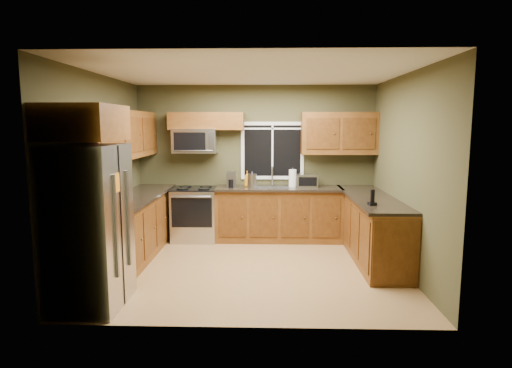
{
  "coord_description": "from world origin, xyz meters",
  "views": [
    {
      "loc": [
        0.23,
        -5.83,
        2.01
      ],
      "look_at": [
        0.05,
        0.35,
        1.15
      ],
      "focal_mm": 30.0,
      "sensor_mm": 36.0,
      "label": 1
    }
  ],
  "objects_px": {
    "toaster_oven": "(307,181)",
    "soap_bottle_b": "(295,180)",
    "range": "(195,213)",
    "microwave": "(195,141)",
    "cordless_phone": "(372,201)",
    "soap_bottle_c": "(252,182)",
    "paper_towel_roll": "(293,178)",
    "coffee_maker": "(231,180)",
    "soap_bottle_a": "(247,179)",
    "kettle": "(252,180)",
    "refrigerator": "(89,226)"
  },
  "relations": [
    {
      "from": "soap_bottle_a",
      "to": "kettle",
      "type": "bearing_deg",
      "value": -40.22
    },
    {
      "from": "kettle",
      "to": "toaster_oven",
      "type": "bearing_deg",
      "value": 2.37
    },
    {
      "from": "range",
      "to": "microwave",
      "type": "height_order",
      "value": "microwave"
    },
    {
      "from": "coffee_maker",
      "to": "soap_bottle_a",
      "type": "bearing_deg",
      "value": 16.71
    },
    {
      "from": "cordless_phone",
      "to": "kettle",
      "type": "bearing_deg",
      "value": 135.58
    },
    {
      "from": "range",
      "to": "coffee_maker",
      "type": "height_order",
      "value": "coffee_maker"
    },
    {
      "from": "soap_bottle_b",
      "to": "soap_bottle_c",
      "type": "bearing_deg",
      "value": -174.93
    },
    {
      "from": "refrigerator",
      "to": "range",
      "type": "relative_size",
      "value": 1.92
    },
    {
      "from": "microwave",
      "to": "kettle",
      "type": "height_order",
      "value": "microwave"
    },
    {
      "from": "soap_bottle_c",
      "to": "toaster_oven",
      "type": "bearing_deg",
      "value": -3.8
    },
    {
      "from": "paper_towel_roll",
      "to": "soap_bottle_a",
      "type": "bearing_deg",
      "value": 179.02
    },
    {
      "from": "coffee_maker",
      "to": "paper_towel_roll",
      "type": "height_order",
      "value": "paper_towel_roll"
    },
    {
      "from": "range",
      "to": "soap_bottle_c",
      "type": "xyz_separation_m",
      "value": [
        0.99,
        0.11,
        0.55
      ]
    },
    {
      "from": "refrigerator",
      "to": "soap_bottle_c",
      "type": "distance_m",
      "value": 3.33
    },
    {
      "from": "cordless_phone",
      "to": "soap_bottle_c",
      "type": "bearing_deg",
      "value": 133.93
    },
    {
      "from": "range",
      "to": "soap_bottle_c",
      "type": "bearing_deg",
      "value": 6.08
    },
    {
      "from": "refrigerator",
      "to": "coffee_maker",
      "type": "relative_size",
      "value": 6.7
    },
    {
      "from": "range",
      "to": "kettle",
      "type": "xyz_separation_m",
      "value": [
        1.0,
        0.0,
        0.6
      ]
    },
    {
      "from": "range",
      "to": "soap_bottle_b",
      "type": "height_order",
      "value": "soap_bottle_b"
    },
    {
      "from": "soap_bottle_b",
      "to": "toaster_oven",
      "type": "bearing_deg",
      "value": -33.14
    },
    {
      "from": "paper_towel_roll",
      "to": "soap_bottle_c",
      "type": "height_order",
      "value": "paper_towel_roll"
    },
    {
      "from": "range",
      "to": "kettle",
      "type": "distance_m",
      "value": 1.17
    },
    {
      "from": "range",
      "to": "toaster_oven",
      "type": "relative_size",
      "value": 2.56
    },
    {
      "from": "refrigerator",
      "to": "kettle",
      "type": "distance_m",
      "value": 3.25
    },
    {
      "from": "paper_towel_roll",
      "to": "soap_bottle_a",
      "type": "xyz_separation_m",
      "value": [
        -0.79,
        0.01,
        -0.02
      ]
    },
    {
      "from": "soap_bottle_a",
      "to": "microwave",
      "type": "bearing_deg",
      "value": 176.38
    },
    {
      "from": "kettle",
      "to": "soap_bottle_c",
      "type": "distance_m",
      "value": 0.12
    },
    {
      "from": "refrigerator",
      "to": "microwave",
      "type": "bearing_deg",
      "value": 76.66
    },
    {
      "from": "paper_towel_roll",
      "to": "cordless_phone",
      "type": "xyz_separation_m",
      "value": [
        0.97,
        -1.7,
        -0.09
      ]
    },
    {
      "from": "refrigerator",
      "to": "range",
      "type": "xyz_separation_m",
      "value": [
        0.69,
        2.77,
        -0.43
      ]
    },
    {
      "from": "toaster_oven",
      "to": "soap_bottle_b",
      "type": "relative_size",
      "value": 1.74
    },
    {
      "from": "kettle",
      "to": "microwave",
      "type": "bearing_deg",
      "value": 172.41
    },
    {
      "from": "refrigerator",
      "to": "cordless_phone",
      "type": "xyz_separation_m",
      "value": [
        3.36,
        1.14,
        0.1
      ]
    },
    {
      "from": "range",
      "to": "cordless_phone",
      "type": "distance_m",
      "value": 3.18
    },
    {
      "from": "refrigerator",
      "to": "soap_bottle_b",
      "type": "distance_m",
      "value": 3.82
    },
    {
      "from": "microwave",
      "to": "cordless_phone",
      "type": "height_order",
      "value": "microwave"
    },
    {
      "from": "soap_bottle_b",
      "to": "soap_bottle_a",
      "type": "bearing_deg",
      "value": -173.59
    },
    {
      "from": "range",
      "to": "kettle",
      "type": "relative_size",
      "value": 3.33
    },
    {
      "from": "coffee_maker",
      "to": "kettle",
      "type": "relative_size",
      "value": 0.95
    },
    {
      "from": "toaster_oven",
      "to": "coffee_maker",
      "type": "xyz_separation_m",
      "value": [
        -1.31,
        -0.05,
        0.01
      ]
    },
    {
      "from": "refrigerator",
      "to": "toaster_oven",
      "type": "bearing_deg",
      "value": 46.82
    },
    {
      "from": "soap_bottle_c",
      "to": "cordless_phone",
      "type": "height_order",
      "value": "cordless_phone"
    },
    {
      "from": "microwave",
      "to": "soap_bottle_c",
      "type": "height_order",
      "value": "microwave"
    },
    {
      "from": "soap_bottle_a",
      "to": "soap_bottle_c",
      "type": "height_order",
      "value": "soap_bottle_a"
    },
    {
      "from": "refrigerator",
      "to": "soap_bottle_c",
      "type": "xyz_separation_m",
      "value": [
        1.68,
        2.88,
        0.12
      ]
    },
    {
      "from": "toaster_oven",
      "to": "paper_towel_roll",
      "type": "bearing_deg",
      "value": 174.81
    },
    {
      "from": "toaster_oven",
      "to": "refrigerator",
      "type": "bearing_deg",
      "value": -133.18
    },
    {
      "from": "paper_towel_roll",
      "to": "soap_bottle_b",
      "type": "distance_m",
      "value": 0.13
    },
    {
      "from": "microwave",
      "to": "toaster_oven",
      "type": "distance_m",
      "value": 2.07
    },
    {
      "from": "refrigerator",
      "to": "coffee_maker",
      "type": "height_order",
      "value": "refrigerator"
    }
  ]
}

